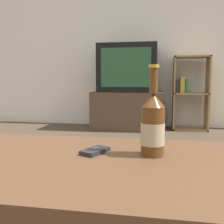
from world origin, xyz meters
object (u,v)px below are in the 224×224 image
Objects in this scene: tv_stand at (128,110)px; cell_phone at (95,151)px; bookshelf at (189,92)px; beer_bottle at (153,125)px; television at (128,68)px.

cell_phone is (0.19, -2.64, 0.17)m from tv_stand.
bookshelf reaches higher than beer_bottle.
tv_stand is at bearing 90.00° from television.
television is at bearing 118.71° from cell_phone.
beer_bottle reaches higher than cell_phone.
tv_stand is 2.65m from cell_phone.
tv_stand is 3.25× the size of beer_bottle.
cell_phone is at bearing -85.84° from television.
television is 0.85m from bookshelf.
beer_bottle is (0.38, -2.63, 0.26)m from tv_stand.
bookshelf is 3.34× the size of beer_bottle.
tv_stand is 0.97× the size of bookshelf.
bookshelf is (0.79, 0.10, -0.30)m from television.
bookshelf is (0.79, 0.10, 0.25)m from tv_stand.
television is 0.78× the size of bookshelf.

